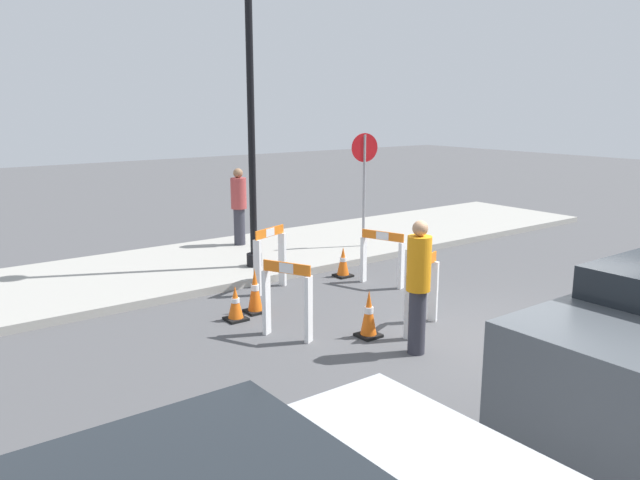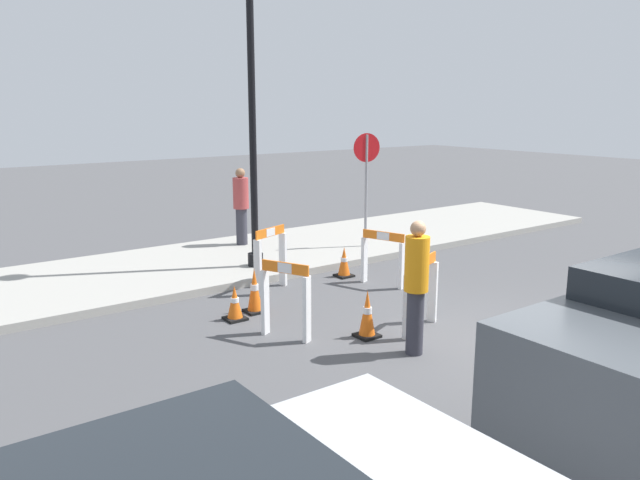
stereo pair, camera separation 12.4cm
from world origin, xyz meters
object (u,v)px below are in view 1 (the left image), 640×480
stop_sign (364,171)px  person_worker (418,282)px  person_pedestrian (239,204)px  streetlamp_post (250,60)px

stop_sign → person_worker: 5.66m
stop_sign → person_pedestrian: (-2.06, 1.71, -0.71)m
streetlamp_post → stop_sign: bearing=1.4°
streetlamp_post → person_worker: streetlamp_post is taller
stop_sign → person_worker: bearing=69.8°
streetlamp_post → person_pedestrian: bearing=68.5°
person_worker → stop_sign: bearing=-24.1°
streetlamp_post → person_pedestrian: streetlamp_post is taller
streetlamp_post → person_pedestrian: (0.70, 1.78, -2.86)m
streetlamp_post → stop_sign: streetlamp_post is taller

